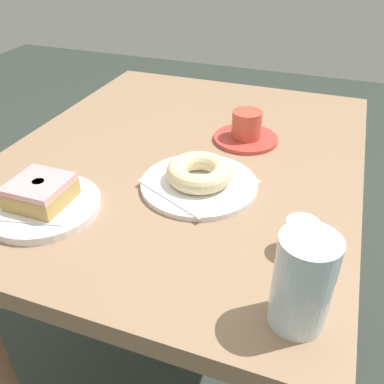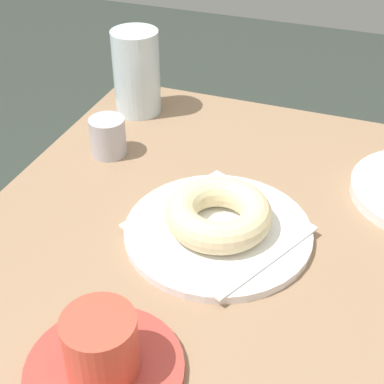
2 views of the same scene
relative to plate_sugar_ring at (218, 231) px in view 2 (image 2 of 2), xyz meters
name	(u,v)px [view 2 (image 2 of 2)]	position (x,y,z in m)	size (l,w,h in m)	color
plate_sugar_ring	(218,231)	(0.00, 0.00, 0.00)	(0.23, 0.23, 0.01)	white
napkin_sugar_ring	(218,227)	(0.00, 0.00, 0.01)	(0.17, 0.17, 0.00)	white
donut_sugar_ring	(219,214)	(0.00, 0.00, 0.03)	(0.13, 0.13, 0.04)	beige
water_glass	(137,72)	(0.26, 0.22, 0.06)	(0.07, 0.07, 0.14)	silver
coffee_cup	(102,354)	(-0.22, 0.04, 0.02)	(0.15, 0.15, 0.07)	#C44036
sugar_jar	(108,137)	(0.12, 0.21, 0.02)	(0.05, 0.05, 0.06)	#B7B3BA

